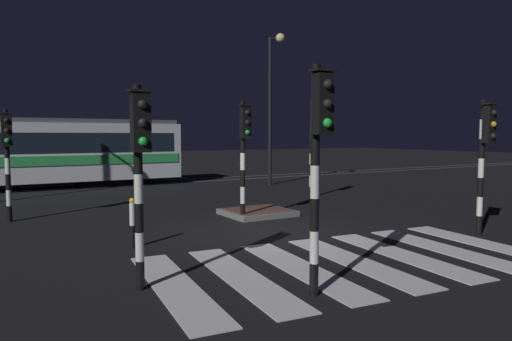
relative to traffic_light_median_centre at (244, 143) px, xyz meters
The scene contains 13 objects.
ground_plane 2.85m from the traffic_light_median_centre, 100.94° to the right, with size 120.00×120.00×0.00m, color black.
rail_near 11.48m from the traffic_light_median_centre, 91.67° to the left, with size 80.00×0.12×0.03m, color #59595E.
rail_far 12.89m from the traffic_light_median_centre, 91.48° to the left, with size 80.00×0.12×0.03m, color #59595E.
crosswalk_zebra 5.46m from the traffic_light_median_centre, 93.78° to the right, with size 8.28×4.86×0.02m.
traffic_island 2.42m from the traffic_light_median_centre, 37.42° to the left, with size 1.98×1.78×0.18m.
traffic_light_median_centre is the anchor object (origin of this frame).
traffic_light_corner_near_left 6.33m from the traffic_light_median_centre, 134.40° to the right, with size 0.36×0.42×3.27m.
traffic_light_corner_far_left 6.70m from the traffic_light_median_centre, 151.15° to the left, with size 0.36×0.42×3.21m.
traffic_light_kerb_mid_left 6.55m from the traffic_light_median_centre, 109.63° to the right, with size 0.36×0.42×3.54m.
traffic_light_corner_near_right 6.28m from the traffic_light_median_centre, 49.63° to the right, with size 0.36×0.42×3.35m.
traffic_light_corner_far_right 5.65m from the traffic_light_median_centre, 31.82° to the left, with size 0.36×0.42×3.09m.
street_lamp_trackside_right 10.14m from the traffic_light_median_centre, 52.28° to the left, with size 0.44×1.21×7.33m.
bollard_island_edge 4.40m from the traffic_light_median_centre, 156.89° to the right, with size 0.12×0.12×1.11m.
Camera 1 is at (-6.28, -10.00, 2.48)m, focal length 32.77 mm.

